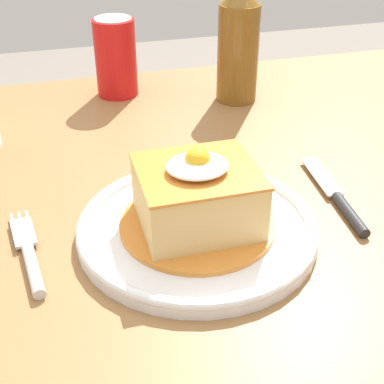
{
  "coord_description": "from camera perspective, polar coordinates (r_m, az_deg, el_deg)",
  "views": [
    {
      "loc": [
        -0.08,
        -0.53,
        1.09
      ],
      "look_at": [
        0.05,
        -0.07,
        0.78
      ],
      "focal_mm": 50.93,
      "sensor_mm": 36.0,
      "label": 1
    }
  ],
  "objects": [
    {
      "name": "dining_table",
      "position": [
        0.71,
        -5.59,
        -8.54
      ],
      "size": [
        1.21,
        0.82,
        0.74
      ],
      "color": "olive",
      "rests_on": "ground_plane"
    },
    {
      "name": "main_plate",
      "position": [
        0.57,
        0.54,
        -3.66
      ],
      "size": [
        0.25,
        0.25,
        0.02
      ],
      "color": "white",
      "rests_on": "dining_table"
    },
    {
      "name": "sandwich_meal",
      "position": [
        0.55,
        0.56,
        -0.73
      ],
      "size": [
        0.16,
        0.16,
        0.09
      ],
      "color": "orange",
      "rests_on": "main_plate"
    },
    {
      "name": "fork",
      "position": [
        0.56,
        -16.62,
        -6.53
      ],
      "size": [
        0.03,
        0.14,
        0.01
      ],
      "color": "silver",
      "rests_on": "dining_table"
    },
    {
      "name": "knife",
      "position": [
        0.64,
        15.36,
        -1.05
      ],
      "size": [
        0.03,
        0.17,
        0.01
      ],
      "color": "#262628",
      "rests_on": "dining_table"
    },
    {
      "name": "soda_can",
      "position": [
        0.9,
        -8.0,
        13.78
      ],
      "size": [
        0.07,
        0.07,
        0.12
      ],
      "color": "red",
      "rests_on": "dining_table"
    },
    {
      "name": "beer_bottle_amber",
      "position": [
        0.86,
        4.9,
        15.78
      ],
      "size": [
        0.06,
        0.06,
        0.27
      ],
      "color": "brown",
      "rests_on": "dining_table"
    }
  ]
}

